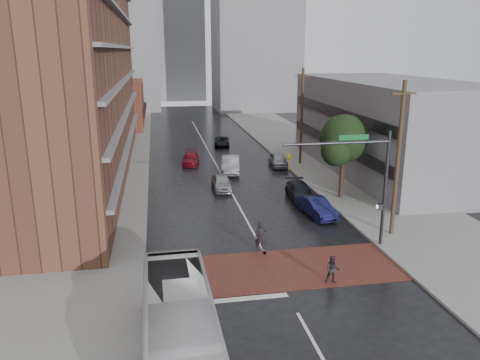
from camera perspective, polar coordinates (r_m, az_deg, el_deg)
ground at (r=25.97m, az=4.40°, el=-11.34°), size 160.00×160.00×0.00m
crosswalk at (r=26.39m, az=4.13°, el=-10.84°), size 14.00×5.00×0.02m
sidewalk_west at (r=49.10m, az=-16.30°, el=1.20°), size 9.00×90.00×0.15m
sidewalk_east at (r=51.83m, az=9.85°, el=2.34°), size 9.00×90.00×0.15m
apartment_block at (r=47.11m, az=-20.93°, el=17.36°), size 10.00×44.00×28.00m
storefront_west at (r=77.05m, az=-14.76°, el=8.93°), size 8.00×16.00×7.00m
building_east at (r=48.52m, az=17.70°, el=6.27°), size 11.00×26.00×9.00m
distant_tower_west at (r=100.78m, az=-15.44°, el=17.47°), size 18.00×16.00×32.00m
distant_tower_east at (r=96.67m, az=1.90°, el=19.28°), size 16.00×14.00×36.00m
distant_tower_center at (r=117.53m, az=-7.52°, el=15.57°), size 12.00×10.00×24.00m
street_tree at (r=38.00m, az=12.53°, el=4.59°), size 4.20×4.10×6.90m
signal_mast at (r=28.43m, az=14.82°, el=0.79°), size 6.50×0.30×7.20m
utility_pole_near at (r=30.95m, az=18.69°, el=2.44°), size 1.60×0.26×10.00m
utility_pole_far at (r=49.12m, az=7.53°, el=7.72°), size 1.60×0.26×10.00m
transit_bus at (r=17.93m, az=-7.17°, el=-19.13°), size 2.77×11.22×3.12m
pedestrian_a at (r=28.18m, az=2.53°, el=-6.96°), size 0.76×0.58×1.88m
pedestrian_b at (r=25.12m, az=11.22°, el=-10.69°), size 0.87×0.76×1.49m
car_travel_a at (r=40.53m, az=-2.27°, el=-0.27°), size 1.71×4.01×1.35m
car_travel_b at (r=46.24m, az=-1.16°, el=1.90°), size 2.45×5.10×1.61m
car_travel_c at (r=50.04m, az=-6.02°, el=2.63°), size 2.21×4.31×1.20m
suv_travel at (r=59.39m, az=-2.23°, el=4.72°), size 2.38×4.26×1.12m
car_parked_near at (r=34.52m, az=9.35°, el=-3.32°), size 2.00×4.29×1.36m
car_parked_mid at (r=38.22m, az=7.33°, el=-1.41°), size 2.12×4.62×1.31m
car_parked_far at (r=48.89m, az=4.68°, el=2.46°), size 1.86×4.12×1.38m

